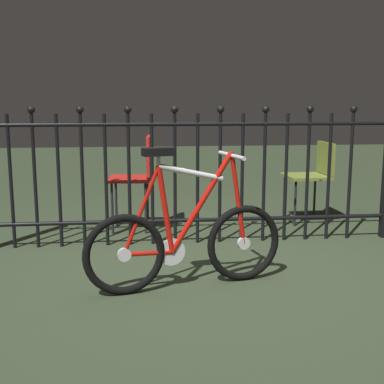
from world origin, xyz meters
The scene contains 5 objects.
ground_plane centered at (0.00, 0.00, 0.00)m, with size 20.00×20.00×0.00m, color #2F3B27.
iron_fence centered at (-0.08, 0.82, 0.62)m, with size 3.49×0.07×1.22m.
bicycle centered at (-0.18, -0.23, 0.32)m, with size 1.32×0.44×0.93m.
chair_olive centered at (1.26, 1.47, 0.51)m, with size 0.43×0.43×0.80m.
chair_red centered at (-0.48, 1.32, 0.55)m, with size 0.41×0.41×0.89m.
Camera 1 is at (-0.48, -3.43, 1.22)m, focal length 47.85 mm.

